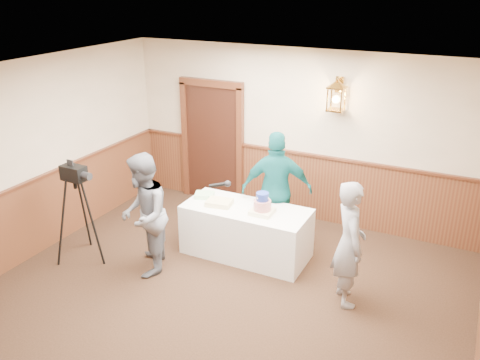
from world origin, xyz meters
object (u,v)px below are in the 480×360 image
(sheet_cake_yellow, at_px, (219,203))
(tv_camera_rig, at_px, (80,218))
(display_table, at_px, (246,231))
(assistant_p, at_px, (277,190))
(sheet_cake_green, at_px, (205,195))
(tiered_cake, at_px, (262,205))
(interviewer, at_px, (144,215))
(baker, at_px, (349,244))

(sheet_cake_yellow, distance_m, tv_camera_rig, 1.98)
(display_table, xyz_separation_m, assistant_p, (0.26, 0.50, 0.51))
(sheet_cake_green, bearing_deg, tv_camera_rig, -138.29)
(tiered_cake, bearing_deg, interviewer, -144.54)
(display_table, distance_m, baker, 1.73)
(sheet_cake_yellow, bearing_deg, tv_camera_rig, -147.90)
(display_table, xyz_separation_m, tv_camera_rig, (-2.06, -1.13, 0.26))
(baker, relative_size, tv_camera_rig, 1.13)
(display_table, bearing_deg, interviewer, -135.95)
(sheet_cake_yellow, xyz_separation_m, sheet_cake_green, (-0.33, 0.15, -0.00))
(interviewer, height_order, baker, interviewer)
(tiered_cake, relative_size, tv_camera_rig, 0.22)
(display_table, relative_size, tiered_cake, 5.77)
(display_table, bearing_deg, assistant_p, 62.97)
(baker, xyz_separation_m, assistant_p, (-1.35, 0.98, 0.08))
(baker, bearing_deg, tv_camera_rig, 69.66)
(tiered_cake, distance_m, sheet_cake_yellow, 0.67)
(sheet_cake_green, height_order, assistant_p, assistant_p)
(display_table, xyz_separation_m, baker, (1.61, -0.47, 0.43))
(sheet_cake_yellow, height_order, interviewer, interviewer)
(tv_camera_rig, bearing_deg, baker, 12.23)
(baker, xyz_separation_m, tv_camera_rig, (-3.67, -0.66, -0.17))
(sheet_cake_green, relative_size, tv_camera_rig, 0.19)
(display_table, height_order, tiered_cake, tiered_cake)
(tiered_cake, bearing_deg, sheet_cake_yellow, -178.64)
(tiered_cake, xyz_separation_m, interviewer, (-1.31, -0.94, -0.02))
(sheet_cake_green, height_order, interviewer, interviewer)
(display_table, relative_size, sheet_cake_yellow, 5.11)
(tv_camera_rig, bearing_deg, display_table, 30.83)
(assistant_p, bearing_deg, interviewer, 26.92)
(tiered_cake, distance_m, baker, 1.39)
(assistant_p, relative_size, tv_camera_rig, 1.24)
(sheet_cake_green, relative_size, assistant_p, 0.16)
(assistant_p, bearing_deg, display_table, 40.54)
(assistant_p, bearing_deg, tv_camera_rig, 12.75)
(assistant_p, xyz_separation_m, tv_camera_rig, (-2.32, -1.64, -0.24))
(tiered_cake, xyz_separation_m, baker, (1.33, -0.41, -0.06))
(sheet_cake_green, bearing_deg, sheet_cake_yellow, -24.01)
(sheet_cake_yellow, relative_size, tv_camera_rig, 0.25)
(sheet_cake_yellow, distance_m, baker, 2.04)
(display_table, bearing_deg, tiered_cake, -13.51)
(interviewer, distance_m, assistant_p, 1.98)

